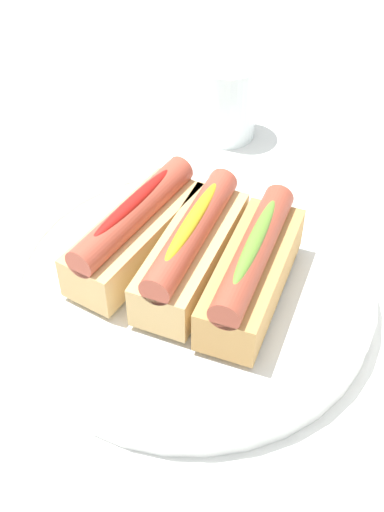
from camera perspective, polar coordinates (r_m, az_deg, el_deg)
ground_plane at (r=0.58m, az=1.45°, el=-4.49°), size 2.40×2.40×0.00m
serving_bowl at (r=0.58m, az=0.00°, el=-2.48°), size 0.32×0.32×0.03m
hotdog_front at (r=0.57m, az=-5.00°, el=2.22°), size 0.16×0.08×0.06m
hotdog_back at (r=0.55m, az=0.00°, el=0.59°), size 0.15×0.06×0.06m
hotdog_side at (r=0.54m, az=5.32°, el=-1.15°), size 0.15×0.06×0.06m
water_glass at (r=0.78m, az=3.06°, el=13.03°), size 0.07×0.07×0.09m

